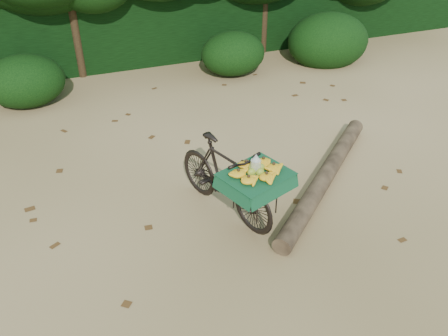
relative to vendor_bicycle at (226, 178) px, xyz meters
name	(u,v)px	position (x,y,z in m)	size (l,w,h in m)	color
ground	(246,187)	(0.51, 0.47, -0.58)	(80.00, 80.00, 0.00)	tan
vendor_bicycle	(226,178)	(0.00, 0.00, 0.00)	(1.27, 2.00, 1.14)	black
fallen_log	(325,176)	(1.70, 0.13, -0.45)	(0.26, 0.26, 3.65)	brown
hedge_backdrop	(147,19)	(0.51, 6.77, 0.32)	(26.00, 1.80, 1.80)	black
bush_clumps	(191,61)	(1.01, 4.77, -0.13)	(8.80, 1.70, 0.90)	black
leaf_litter	(230,165)	(0.51, 1.12, -0.58)	(7.00, 7.30, 0.01)	#4D2F14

